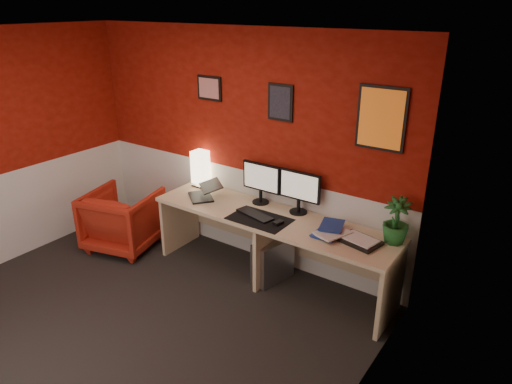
% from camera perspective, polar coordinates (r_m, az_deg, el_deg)
% --- Properties ---
extents(ground, '(4.00, 3.50, 0.01)m').
position_cam_1_polar(ground, '(4.52, -15.74, -15.62)').
color(ground, black).
rests_on(ground, ground).
extents(ceiling, '(4.00, 3.50, 0.01)m').
position_cam_1_polar(ceiling, '(3.62, -20.04, 17.62)').
color(ceiling, white).
rests_on(ceiling, ground).
extents(wall_back, '(4.00, 0.01, 2.50)m').
position_cam_1_polar(wall_back, '(5.07, -2.06, 5.50)').
color(wall_back, maroon).
rests_on(wall_back, ground).
extents(wall_right, '(0.01, 3.50, 2.50)m').
position_cam_1_polar(wall_right, '(2.74, 9.83, -10.43)').
color(wall_right, maroon).
rests_on(wall_right, ground).
extents(wainscot_back, '(4.00, 0.01, 1.00)m').
position_cam_1_polar(wainscot_back, '(5.33, -1.98, -2.25)').
color(wainscot_back, silver).
rests_on(wainscot_back, ground).
extents(wainscot_right, '(0.01, 3.50, 1.00)m').
position_cam_1_polar(wainscot_right, '(3.21, 8.81, -21.74)').
color(wainscot_right, silver).
rests_on(wainscot_right, ground).
extents(desk, '(2.60, 0.65, 0.73)m').
position_cam_1_polar(desk, '(4.81, 1.81, -6.93)').
color(desk, tan).
rests_on(desk, ground).
extents(shoji_lamp, '(0.16, 0.16, 0.40)m').
position_cam_1_polar(shoji_lamp, '(5.37, -6.81, 2.75)').
color(shoji_lamp, '#FFE5B2').
rests_on(shoji_lamp, desk).
extents(laptop, '(0.40, 0.39, 0.22)m').
position_cam_1_polar(laptop, '(5.07, -6.82, 0.45)').
color(laptop, black).
rests_on(laptop, desk).
extents(monitor_left, '(0.45, 0.06, 0.58)m').
position_cam_1_polar(monitor_left, '(4.85, 0.59, 1.84)').
color(monitor_left, black).
rests_on(monitor_left, desk).
extents(monitor_right, '(0.45, 0.06, 0.58)m').
position_cam_1_polar(monitor_right, '(4.63, 5.31, 0.74)').
color(monitor_right, black).
rests_on(monitor_right, desk).
extents(desk_mat, '(0.60, 0.38, 0.01)m').
position_cam_1_polar(desk_mat, '(4.58, 0.44, -3.33)').
color(desk_mat, black).
rests_on(desk_mat, desk).
extents(keyboard, '(0.44, 0.23, 0.02)m').
position_cam_1_polar(keyboard, '(4.65, -0.15, -2.77)').
color(keyboard, black).
rests_on(keyboard, desk_mat).
extents(mouse, '(0.08, 0.11, 0.03)m').
position_cam_1_polar(mouse, '(4.47, 2.74, -3.77)').
color(mouse, black).
rests_on(mouse, desk_mat).
extents(book_bottom, '(0.23, 0.30, 0.03)m').
position_cam_1_polar(book_bottom, '(4.39, 7.46, -4.62)').
color(book_bottom, navy).
rests_on(book_bottom, desk).
extents(book_middle, '(0.32, 0.36, 0.02)m').
position_cam_1_polar(book_middle, '(4.36, 8.36, -4.44)').
color(book_middle, silver).
rests_on(book_middle, book_bottom).
extents(book_top, '(0.27, 0.32, 0.03)m').
position_cam_1_polar(book_top, '(4.39, 7.93, -3.89)').
color(book_top, navy).
rests_on(book_top, book_middle).
extents(zen_tray, '(0.40, 0.32, 0.03)m').
position_cam_1_polar(zen_tray, '(4.25, 12.57, -5.89)').
color(zen_tray, black).
rests_on(zen_tray, desk).
extents(potted_plant, '(0.24, 0.24, 0.42)m').
position_cam_1_polar(potted_plant, '(4.25, 16.78, -3.40)').
color(potted_plant, '#19591E').
rests_on(potted_plant, desk).
extents(pc_tower, '(0.29, 0.48, 0.45)m').
position_cam_1_polar(pc_tower, '(4.88, 2.05, -8.37)').
color(pc_tower, '#99999E').
rests_on(pc_tower, ground).
extents(armchair, '(0.92, 0.94, 0.70)m').
position_cam_1_polar(armchair, '(5.68, -15.92, -3.22)').
color(armchair, '#A42212').
rests_on(armchair, ground).
extents(art_left, '(0.32, 0.02, 0.26)m').
position_cam_1_polar(art_left, '(5.15, -5.71, 12.54)').
color(art_left, red).
rests_on(art_left, wall_back).
extents(art_center, '(0.28, 0.02, 0.36)m').
position_cam_1_polar(art_center, '(4.63, 3.02, 10.89)').
color(art_center, black).
rests_on(art_center, wall_back).
extents(art_right, '(0.44, 0.02, 0.56)m').
position_cam_1_polar(art_right, '(4.20, 15.10, 8.68)').
color(art_right, orange).
rests_on(art_right, wall_back).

